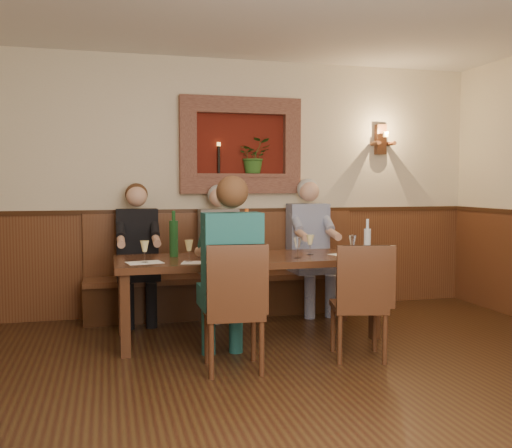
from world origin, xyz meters
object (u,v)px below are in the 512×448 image
(person_bench_mid, at_px, (220,263))
(wine_bottle_green_b, at_px, (174,238))
(person_bench_right, at_px, (311,257))
(bench, at_px, (226,285))
(person_bench_left, at_px, (138,265))
(dining_table, at_px, (247,265))
(water_bottle, at_px, (367,241))
(chair_near_left, at_px, (234,333))
(spittoon_bucket, at_px, (219,242))
(chair_near_right, at_px, (359,325))
(person_chair_front, at_px, (230,287))
(wine_bottle_green_a, at_px, (247,237))

(person_bench_mid, distance_m, wine_bottle_green_b, 0.93)
(person_bench_mid, bearing_deg, person_bench_right, -0.12)
(bench, xyz_separation_m, person_bench_left, (-0.95, -0.11, 0.27))
(dining_table, xyz_separation_m, water_bottle, (1.09, -0.26, 0.22))
(chair_near_left, relative_size, spittoon_bucket, 3.47)
(person_bench_right, bearing_deg, person_bench_left, 179.95)
(dining_table, relative_size, wine_bottle_green_b, 5.62)
(water_bottle, bearing_deg, person_bench_right, 98.00)
(chair_near_right, xyz_separation_m, person_bench_right, (0.21, 1.72, 0.34))
(chair_near_left, height_order, person_bench_right, person_bench_right)
(bench, height_order, person_bench_mid, person_bench_mid)
(water_bottle, bearing_deg, chair_near_right, -120.65)
(chair_near_left, xyz_separation_m, person_chair_front, (0.00, 0.15, 0.33))
(person_chair_front, bearing_deg, person_bench_mid, 81.49)
(chair_near_left, bearing_deg, person_bench_right, 59.23)
(chair_near_left, distance_m, person_bench_left, 1.89)
(bench, distance_m, person_bench_left, 0.99)
(chair_near_right, distance_m, person_chair_front, 1.11)
(chair_near_right, distance_m, spittoon_bucket, 1.47)
(person_bench_right, distance_m, spittoon_bucket, 1.47)
(person_bench_right, xyz_separation_m, water_bottle, (0.15, -1.10, 0.27))
(chair_near_left, xyz_separation_m, wine_bottle_green_b, (-0.32, 1.11, 0.64))
(wine_bottle_green_b, bearing_deg, person_bench_left, 114.47)
(person_bench_mid, relative_size, wine_bottle_green_a, 3.17)
(wine_bottle_green_a, bearing_deg, wine_bottle_green_b, 164.66)
(wine_bottle_green_b, bearing_deg, chair_near_left, -73.79)
(person_chair_front, relative_size, wine_bottle_green_a, 3.33)
(chair_near_left, xyz_separation_m, chair_near_right, (1.05, 0.04, -0.01))
(person_chair_front, bearing_deg, water_bottle, 19.87)
(wine_bottle_green_a, relative_size, water_bottle, 1.27)
(person_bench_mid, relative_size, wine_bottle_green_b, 3.32)
(chair_near_left, relative_size, person_bench_mid, 0.69)
(chair_near_right, xyz_separation_m, wine_bottle_green_a, (-0.72, 0.89, 0.66))
(person_bench_mid, bearing_deg, spittoon_bucket, -102.06)
(person_bench_left, height_order, person_chair_front, person_chair_front)
(person_bench_left, bearing_deg, wine_bottle_green_a, -41.18)
(person_chair_front, xyz_separation_m, wine_bottle_green_b, (-0.32, 0.96, 0.31))
(wine_bottle_green_a, bearing_deg, person_bench_left, 138.82)
(person_chair_front, bearing_deg, wine_bottle_green_b, 108.64)
(chair_near_right, distance_m, person_bench_right, 1.76)
(chair_near_left, relative_size, person_bench_left, 0.69)
(spittoon_bucket, bearing_deg, wine_bottle_green_a, -4.10)
(wine_bottle_green_a, xyz_separation_m, wine_bottle_green_b, (-0.65, 0.18, -0.01))
(dining_table, relative_size, water_bottle, 6.84)
(person_bench_left, height_order, person_bench_mid, person_bench_left)
(chair_near_left, bearing_deg, water_bottle, 29.89)
(spittoon_bucket, bearing_deg, dining_table, -5.42)
(wine_bottle_green_a, bearing_deg, water_bottle, -13.90)
(chair_near_left, xyz_separation_m, spittoon_bucket, (0.07, 0.95, 0.61))
(dining_table, bearing_deg, person_bench_left, 138.63)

